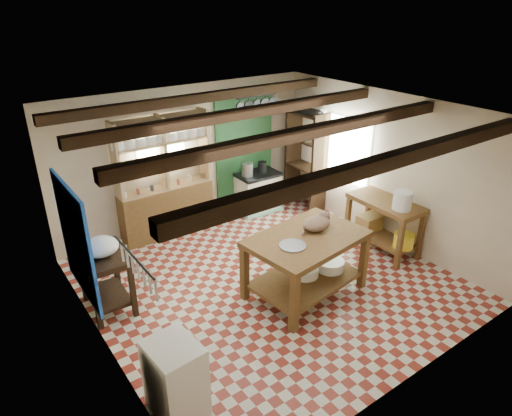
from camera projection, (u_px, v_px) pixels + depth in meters
floor at (268, 281)px, 7.02m from camera, size 5.00×5.00×0.02m
ceiling at (271, 113)px, 5.91m from camera, size 5.00×5.00×0.02m
wall_back at (187, 158)px, 8.30m from camera, size 5.00×0.04×2.60m
wall_front at (418, 288)px, 4.62m from camera, size 5.00×0.04×2.60m
wall_left at (93, 258)px, 5.15m from camera, size 0.04×5.00×2.60m
wall_right at (386, 169)px, 7.78m from camera, size 0.04×5.00×2.60m
ceiling_beams at (271, 123)px, 5.96m from camera, size 5.00×3.80×0.15m
blue_wall_patch at (76, 241)px, 5.91m from camera, size 0.04×1.40×1.60m
green_wall_patch at (244, 148)px, 8.96m from camera, size 1.30×0.04×2.30m
window_back at (160, 141)px, 7.85m from camera, size 0.90×0.02×0.80m
window_right at (343, 149)px, 8.46m from camera, size 0.02×1.30×1.20m
utensil_rail at (135, 268)px, 4.09m from camera, size 0.06×0.90×0.28m
pot_rack at (257, 105)px, 8.25m from camera, size 0.86×0.12×0.36m
shelving_unit at (164, 177)px, 7.96m from camera, size 1.70×0.34×2.20m
tall_rack at (306, 160)px, 9.12m from camera, size 0.40×0.86×2.00m
work_table at (306, 265)px, 6.57m from camera, size 1.77×1.29×0.93m
stove at (258, 192)px, 9.14m from camera, size 0.84×0.58×0.81m
prep_table at (107, 281)px, 6.25m from camera, size 0.63×0.88×0.87m
white_cabinet at (175, 379)px, 4.67m from camera, size 0.52×0.61×0.86m
right_counter at (383, 225)px, 7.73m from camera, size 0.66×1.27×0.90m
cat at (316, 223)px, 6.52m from camera, size 0.51×0.44×0.20m
steel_tray at (293, 246)px, 6.12m from camera, size 0.41×0.41×0.02m
basin_large at (305, 271)px, 6.70m from camera, size 0.46×0.46×0.14m
basin_small at (330, 265)px, 6.84m from camera, size 0.47×0.47×0.15m
kettle_left at (247, 169)px, 8.79m from camera, size 0.23×0.23×0.25m
kettle_right at (262, 167)px, 8.97m from camera, size 0.18×0.18×0.21m
enamel_bowl at (101, 247)px, 6.01m from camera, size 0.49×0.49×0.23m
white_bucket at (403, 200)px, 7.19m from camera, size 0.31×0.31×0.30m
wicker_basket at (369, 222)px, 7.99m from camera, size 0.39×0.32×0.27m
yellow_tub at (404, 241)px, 7.43m from camera, size 0.33×0.33×0.24m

